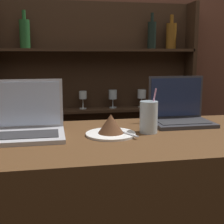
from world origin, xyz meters
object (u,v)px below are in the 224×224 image
laptop_near (24,124)px  water_glass (149,117)px  cake_plate (111,127)px  laptop_far (180,113)px

laptop_near → water_glass: (0.55, -0.04, 0.02)m
laptop_near → cake_plate: laptop_near is taller
laptop_near → cake_plate: (0.37, -0.06, -0.01)m
laptop_near → cake_plate: bearing=-8.9°
water_glass → cake_plate: bearing=-175.1°
cake_plate → laptop_far: bearing=22.9°
laptop_far → cake_plate: laptop_far is taller
laptop_near → water_glass: 0.55m
laptop_far → water_glass: laptop_far is taller
cake_plate → water_glass: bearing=4.9°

